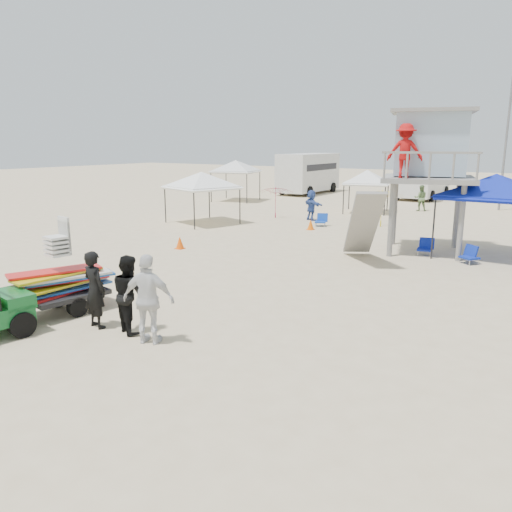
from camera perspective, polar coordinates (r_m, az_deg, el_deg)
The scene contains 21 objects.
ground at distance 11.25m, azimuth -10.70°, elevation -9.02°, with size 140.00×140.00×0.00m, color beige.
surf_trailer at distance 13.25m, azimuth -21.06°, elevation -2.41°, with size 1.52×2.40×2.11m.
man_left at distance 11.89m, azimuth -17.94°, elevation -3.67°, with size 0.65×0.43×1.79m, color black.
man_mid at distance 11.42m, azimuth -14.26°, elevation -4.20°, with size 0.85×0.66×1.75m, color black.
man_right at distance 10.64m, azimuth -12.16°, elevation -4.88°, with size 1.13×0.47×1.92m, color silver.
lifeguard_tower at distance 20.17m, azimuth 19.12°, elevation 11.43°, with size 4.01×4.01×5.23m.
canopy_blue at distance 20.18m, azimuth 25.76°, elevation 8.05°, with size 3.52×3.52×3.45m.
canopy_white_a at distance 26.21m, azimuth -6.25°, elevation 9.23°, with size 3.71×3.71×3.08m.
canopy_white_b at distance 36.40m, azimuth -2.33°, elevation 10.66°, with size 3.46×3.46×3.32m.
canopy_white_c at distance 30.92m, azimuth 12.60°, elevation 9.32°, with size 3.10×3.10×2.96m.
umbrella_a at distance 28.05m, azimuth 2.23°, elevation 6.16°, with size 1.93×1.97×1.77m, color #B8133A.
umbrella_b at distance 25.77m, azimuth 14.21°, elevation 5.33°, with size 2.07×2.11×1.90m, color yellow.
cone_near at distance 20.12m, azimuth -8.70°, elevation 1.53°, with size 0.34×0.34×0.50m, color #FF5508.
cone_far at distance 24.44m, azimuth 6.26°, elevation 3.59°, with size 0.34×0.34×0.50m, color #FF6408.
beach_chair_a at distance 25.59m, azimuth 7.48°, elevation 4.12°, with size 0.69×0.75×0.64m.
beach_chair_b at distance 19.86m, azimuth 18.82°, elevation 1.01°, with size 0.62×0.67×0.64m.
beach_chair_c at distance 19.05m, azimuth 23.28°, elevation 0.17°, with size 0.73×0.83×0.64m.
rv_far_left at distance 42.21m, azimuth 6.02°, elevation 9.59°, with size 2.64×6.80×3.25m.
rv_mid_left at distance 40.36m, azimuth 18.59°, elevation 8.85°, with size 2.65×6.50×3.25m.
light_pole_left at distance 34.71m, azimuth 26.63°, elevation 11.27°, with size 0.14×0.14×8.00m, color slate.
distant_beachgoers at distance 29.22m, azimuth 11.37°, elevation 6.04°, with size 5.14×8.18×1.65m.
Camera 1 is at (7.35, -7.44, 4.15)m, focal length 35.00 mm.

